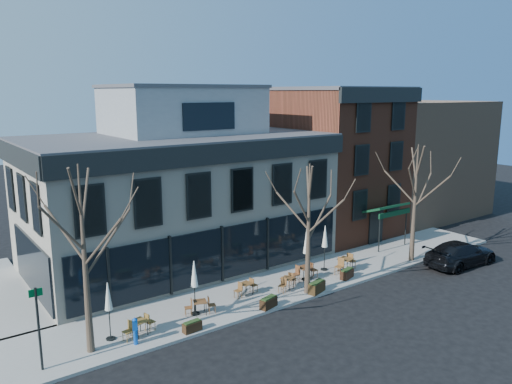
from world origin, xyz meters
TOP-DOWN VIEW (x-y plane):
  - ground at (0.00, 0.00)m, footprint 120.00×120.00m
  - sidewalk_front at (3.25, -2.15)m, footprint 33.50×4.70m
  - corner_building at (0.07, 5.07)m, footprint 18.39×10.39m
  - red_brick_building at (13.00, 4.98)m, footprint 8.20×11.78m
  - bg_building at (23.00, 6.00)m, footprint 12.00×12.00m
  - tree_corner at (-8.49, -3.20)m, footprint 3.93×3.98m
  - tree_mid at (3.01, -3.90)m, footprint 3.50×3.55m
  - tree_right at (12.01, -3.90)m, footprint 3.72×3.77m
  - sign_pole at (-10.50, -3.50)m, footprint 0.50×0.10m
  - parked_sedan at (13.99, -6.10)m, footprint 5.47×2.46m
  - call_box at (-6.75, -3.77)m, footprint 0.26×0.25m
  - cafe_set_0 at (-6.31, -3.11)m, footprint 1.69×0.80m
  - cafe_set_1 at (-3.02, -2.81)m, footprint 1.59×0.89m
  - cafe_set_2 at (0.13, -2.22)m, footprint 1.57×0.70m
  - cafe_set_3 at (2.41, -2.93)m, footprint 1.58×0.94m
  - cafe_set_4 at (4.10, -2.43)m, footprint 1.82×0.76m
  - cafe_set_5 at (7.00, -2.87)m, footprint 1.96×0.92m
  - umbrella_0 at (-7.47, -2.70)m, footprint 0.42×0.42m
  - umbrella_1 at (-3.23, -2.68)m, footprint 0.44×0.44m
  - umbrella_3 at (4.17, -2.49)m, footprint 0.49×0.49m
  - umbrella_4 at (6.18, -1.91)m, footprint 0.45×0.45m
  - planter_0 at (-4.22, -4.16)m, footprint 0.91×0.43m
  - planter_1 at (0.13, -4.20)m, footprint 1.08×0.65m
  - planter_2 at (3.43, -4.20)m, footprint 1.21×0.75m
  - planter_3 at (6.28, -3.70)m, footprint 1.08×0.68m

SIDE VIEW (x-z plane):
  - ground at x=0.00m, z-range 0.00..0.00m
  - sidewalk_front at x=3.25m, z-range 0.00..0.15m
  - planter_0 at x=-4.22m, z-range 0.15..0.64m
  - planter_1 at x=0.13m, z-range 0.15..0.71m
  - planter_3 at x=6.28m, z-range 0.15..0.71m
  - planter_2 at x=3.43m, z-range 0.15..0.78m
  - cafe_set_2 at x=0.13m, z-range 0.16..0.97m
  - cafe_set_3 at x=2.41m, z-range 0.16..0.98m
  - cafe_set_1 at x=-3.02m, z-range 0.16..0.98m
  - cafe_set_0 at x=-6.31m, z-range 0.16..1.03m
  - cafe_set_4 at x=4.10m, z-range 0.16..1.11m
  - cafe_set_5 at x=7.00m, z-range 0.16..1.17m
  - parked_sedan at x=13.99m, z-range 0.00..1.56m
  - call_box at x=-6.75m, z-range 0.19..1.43m
  - umbrella_0 at x=-7.47m, z-range 0.69..3.33m
  - sign_pole at x=-10.50m, z-range 0.37..3.77m
  - umbrella_1 at x=-3.23m, z-range 0.71..3.44m
  - umbrella_4 at x=6.18m, z-range 0.72..3.51m
  - umbrella_3 at x=4.17m, z-range 0.78..3.84m
  - tree_mid at x=3.01m, z-range 0.27..7.31m
  - tree_right at x=12.01m, z-range 0.28..7.76m
  - tree_corner at x=-8.49m, z-range 0.29..8.21m
  - corner_building at x=0.07m, z-range -0.83..10.27m
  - bg_building at x=23.00m, z-range 0.00..10.00m
  - red_brick_building at x=13.00m, z-range 0.05..11.22m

